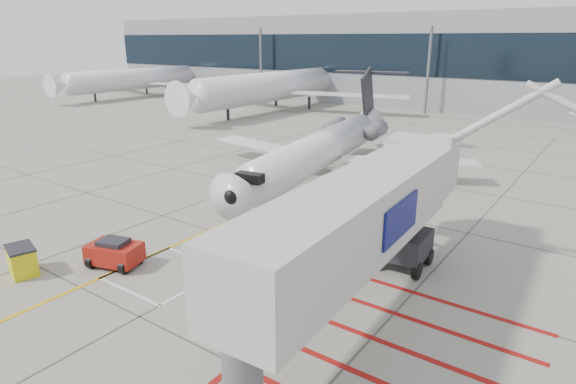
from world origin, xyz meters
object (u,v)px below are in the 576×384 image
Objects in this scene: jet_bridge at (352,234)px; spill_bin at (22,260)px; pushback_tug at (114,252)px; regional_jet at (309,135)px.

jet_bridge is 12.00× the size of spill_bin.
jet_bridge is at bearing -7.46° from pushback_tug.
jet_bridge reaches higher than pushback_tug.
spill_bin is (-3.25, -18.97, -3.12)m from regional_jet.
spill_bin is at bearing -109.26° from regional_jet.
jet_bridge reaches higher than spill_bin.
regional_jet reaches higher than pushback_tug.
pushback_tug is (-0.51, -16.00, -3.09)m from regional_jet.
regional_jet is 18.66× the size of spill_bin.
regional_jet is 19.50m from spill_bin.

